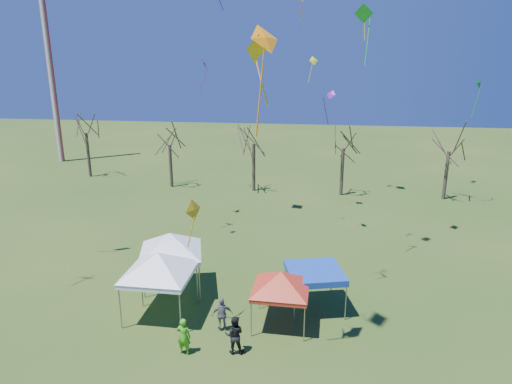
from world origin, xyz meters
TOP-DOWN VIEW (x-y plane):
  - ground at (0.00, 0.00)m, footprint 140.00×140.00m
  - radio_mast at (-28.00, 34.00)m, footprint 0.70×0.70m
  - tree_0 at (-20.85, 27.38)m, footprint 3.83×3.83m
  - tree_1 at (-10.77, 24.65)m, footprint 3.42×3.42m
  - tree_2 at (-2.37, 24.38)m, footprint 3.71×3.71m
  - tree_3 at (6.03, 24.04)m, footprint 3.59×3.59m
  - tree_4 at (15.36, 24.00)m, footprint 3.58×3.58m
  - tent_white_west at (-3.94, 1.62)m, footprint 4.50×4.50m
  - tent_white_mid at (-4.13, 4.08)m, footprint 4.39×4.39m
  - tent_red at (2.13, 1.54)m, footprint 3.73×3.73m
  - tent_blue at (3.73, 3.30)m, footprint 3.37×3.37m
  - person_green at (-1.89, -1.32)m, footprint 0.68×0.49m
  - person_dark at (0.30, -0.95)m, footprint 0.93×0.75m
  - person_grey at (-0.58, 0.67)m, footprint 1.08×0.72m
  - kite_5 at (1.68, -1.68)m, footprint 1.43×1.46m
  - kite_27 at (1.36, -1.74)m, footprint 0.87×0.98m
  - kite_18 at (5.98, 11.15)m, footprint 0.81×0.43m
  - kite_17 at (5.86, 8.91)m, footprint 1.11×0.72m
  - kite_22 at (4.54, 19.50)m, footprint 1.12×1.08m
  - kite_12 at (16.56, 22.17)m, footprint 0.82×1.03m
  - kite_13 at (-6.70, 23.42)m, footprint 0.81×1.16m
  - kite_1 at (-1.82, 0.84)m, footprint 0.67×0.98m
  - kite_19 at (3.05, 21.91)m, footprint 0.94×0.82m

SIDE VIEW (x-z plane):
  - ground at x=0.00m, z-range 0.00..0.00m
  - person_grey at x=-0.58m, z-range 0.00..1.71m
  - person_green at x=-1.89m, z-range 0.00..1.74m
  - person_dark at x=0.30m, z-range 0.00..1.78m
  - tent_blue at x=3.73m, z-range 0.91..3.09m
  - tent_red at x=2.13m, z-range 1.01..4.30m
  - tent_white_west at x=-3.94m, z-range 1.22..5.19m
  - tent_white_mid at x=-4.13m, z-range 1.23..5.24m
  - tree_1 at x=-10.77m, z-range 2.02..9.56m
  - kite_1 at x=-1.82m, z-range 4.83..7.11m
  - tree_4 at x=15.36m, z-range 2.12..10.00m
  - tree_3 at x=6.03m, z-range 2.12..10.03m
  - tree_2 at x=-2.37m, z-range 2.20..10.38m
  - tree_0 at x=-20.85m, z-range 2.27..10.70m
  - kite_22 at x=4.54m, z-range 8.16..11.05m
  - kite_12 at x=16.56m, z-range 8.84..12.15m
  - kite_13 at x=-6.70m, z-range 10.58..13.43m
  - kite_19 at x=3.05m, z-range 11.10..13.36m
  - radio_mast at x=-28.00m, z-range 0.00..25.00m
  - kite_27 at x=1.36m, z-range 11.63..14.11m
  - kite_5 at x=1.68m, z-range 11.23..15.17m
  - kite_17 at x=5.86m, z-range 13.19..16.45m
  - kite_18 at x=5.98m, z-range 14.11..16.14m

